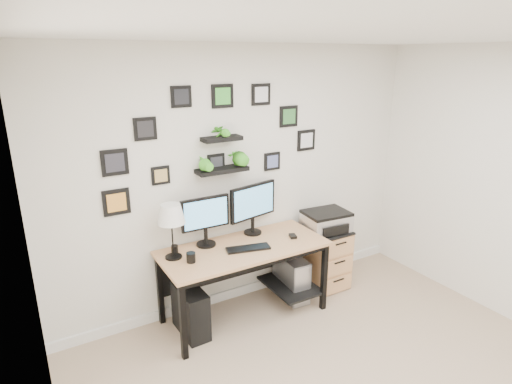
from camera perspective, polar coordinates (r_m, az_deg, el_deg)
room at (r=4.79m, az=-1.23°, el=-12.77°), size 4.00×4.00×4.00m
desk at (r=4.19m, az=-1.41°, el=-8.55°), size 1.60×0.70×0.75m
monitor_left at (r=4.03m, az=-6.76°, el=-3.43°), size 0.47×0.19×0.48m
monitor_right at (r=4.27m, az=-0.40°, el=-1.71°), size 0.56×0.21×0.52m
keyboard at (r=4.03m, az=-1.06°, el=-7.51°), size 0.43×0.22×0.02m
mouse at (r=4.30m, az=4.93°, el=-5.88°), size 0.09×0.11×0.03m
table_lamp at (r=3.79m, az=-11.27°, el=-3.07°), size 0.25×0.25×0.51m
mug at (r=3.83m, az=-8.66°, el=-8.62°), size 0.08×0.08×0.09m
pen_cup at (r=4.01m, az=-10.79°, el=-7.55°), size 0.06×0.06×0.08m
pc_tower_black at (r=4.15m, az=-8.72°, el=-15.40°), size 0.22×0.46×0.45m
pc_tower_grey at (r=4.65m, az=4.73°, el=-11.24°), size 0.24×0.49×0.47m
file_cabinet at (r=4.89m, az=9.03°, el=-8.53°), size 0.43×0.53×0.67m
printer at (r=4.69m, az=9.34°, el=-3.83°), size 0.50×0.42×0.21m
wall_decor at (r=4.02m, az=-4.88°, el=6.04°), size 2.24×0.18×1.07m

